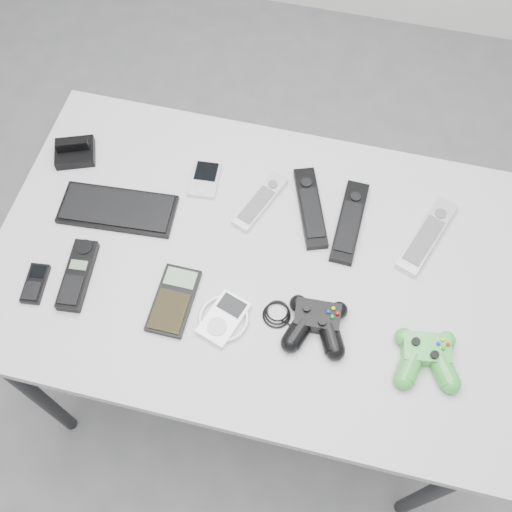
% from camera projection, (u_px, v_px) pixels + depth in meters
% --- Properties ---
extents(floor, '(3.50, 3.50, 0.00)m').
position_uv_depth(floor, '(240.00, 344.00, 2.09)').
color(floor, slate).
rests_on(floor, ground).
extents(desk, '(1.19, 0.76, 0.79)m').
position_uv_depth(desk, '(255.00, 273.00, 1.41)').
color(desk, '#A4A4A7').
rests_on(desk, floor).
extents(pda_keyboard, '(0.28, 0.14, 0.02)m').
position_uv_depth(pda_keyboard, '(118.00, 209.00, 1.41)').
color(pda_keyboard, black).
rests_on(pda_keyboard, desk).
extents(dock_bracket, '(0.12, 0.11, 0.05)m').
position_uv_depth(dock_bracket, '(74.00, 149.00, 1.47)').
color(dock_bracket, black).
rests_on(dock_bracket, desk).
extents(pda, '(0.07, 0.11, 0.02)m').
position_uv_depth(pda, '(205.00, 179.00, 1.45)').
color(pda, silver).
rests_on(pda, desk).
extents(remote_silver_a, '(0.10, 0.18, 0.02)m').
position_uv_depth(remote_silver_a, '(260.00, 201.00, 1.41)').
color(remote_silver_a, silver).
rests_on(remote_silver_a, desk).
extents(remote_black_a, '(0.12, 0.22, 0.02)m').
position_uv_depth(remote_black_a, '(310.00, 207.00, 1.40)').
color(remote_black_a, black).
rests_on(remote_black_a, desk).
extents(remote_black_b, '(0.06, 0.22, 0.02)m').
position_uv_depth(remote_black_b, '(350.00, 222.00, 1.39)').
color(remote_black_b, black).
rests_on(remote_black_b, desk).
extents(remote_silver_b, '(0.12, 0.22, 0.02)m').
position_uv_depth(remote_silver_b, '(427.00, 236.00, 1.37)').
color(remote_silver_b, silver).
rests_on(remote_silver_b, desk).
extents(mobile_phone, '(0.05, 0.10, 0.02)m').
position_uv_depth(mobile_phone, '(35.00, 283.00, 1.31)').
color(mobile_phone, black).
rests_on(mobile_phone, desk).
extents(cordless_handset, '(0.07, 0.17, 0.03)m').
position_uv_depth(cordless_handset, '(78.00, 275.00, 1.32)').
color(cordless_handset, black).
rests_on(cordless_handset, desk).
extents(calculator, '(0.08, 0.16, 0.02)m').
position_uv_depth(calculator, '(174.00, 300.00, 1.30)').
color(calculator, black).
rests_on(calculator, desk).
extents(mp3_player, '(0.14, 0.14, 0.02)m').
position_uv_depth(mp3_player, '(224.00, 318.00, 1.27)').
color(mp3_player, white).
rests_on(mp3_player, desk).
extents(controller_black, '(0.24, 0.16, 0.05)m').
position_uv_depth(controller_black, '(316.00, 323.00, 1.26)').
color(controller_black, black).
rests_on(controller_black, desk).
extents(controller_green, '(0.15, 0.16, 0.05)m').
position_uv_depth(controller_green, '(426.00, 356.00, 1.22)').
color(controller_green, '#227C2A').
rests_on(controller_green, desk).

